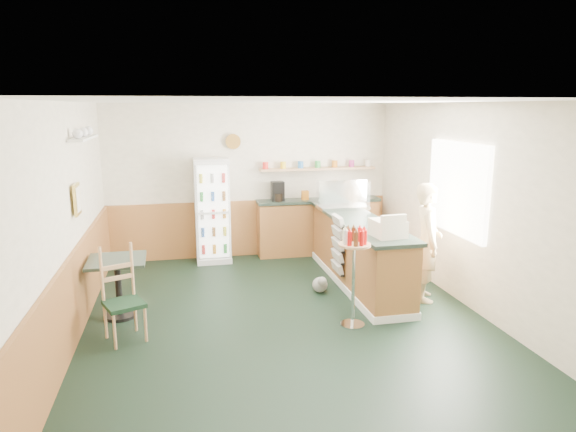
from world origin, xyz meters
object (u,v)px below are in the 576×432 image
object	(u,v)px
display_case	(343,195)
cash_register	(388,228)
cafe_table	(118,276)
shopkeeper	(427,242)
condiment_stand	(354,260)
cafe_chair	(124,290)
drinks_fridge	(212,211)

from	to	relation	value
display_case	cash_register	distance (m)	1.86
display_case	cafe_table	distance (m)	3.72
shopkeeper	cafe_table	world-z (taller)	shopkeeper
display_case	shopkeeper	size ratio (longest dim) A/B	0.49
cash_register	shopkeeper	bearing A→B (deg)	15.47
cash_register	condiment_stand	xyz separation A→B (m)	(-0.57, -0.37, -0.28)
shopkeeper	cafe_table	size ratio (longest dim) A/B	2.13
cafe_table	cafe_chair	world-z (taller)	cafe_chair
drinks_fridge	cash_register	bearing A→B (deg)	-53.04
cafe_table	cafe_chair	distance (m)	0.63
shopkeeper	condiment_stand	size ratio (longest dim) A/B	1.35
drinks_fridge	condiment_stand	world-z (taller)	drinks_fridge
condiment_stand	cash_register	bearing A→B (deg)	32.70
cafe_chair	display_case	bearing A→B (deg)	8.46
shopkeeper	drinks_fridge	bearing A→B (deg)	65.09
display_case	cafe_chair	xyz separation A→B (m)	(-3.26, -1.97, -0.66)
display_case	cash_register	xyz separation A→B (m)	(0.00, -1.85, -0.12)
cash_register	cafe_table	world-z (taller)	cash_register
display_case	cafe_chair	distance (m)	3.87
condiment_stand	cafe_chair	world-z (taller)	condiment_stand
cash_register	shopkeeper	distance (m)	0.81
display_case	cash_register	size ratio (longest dim) A/B	2.03
drinks_fridge	cafe_table	bearing A→B (deg)	-121.16
cafe_table	condiment_stand	bearing A→B (deg)	-17.12
cash_register	display_case	bearing A→B (deg)	84.58
display_case	shopkeeper	xyz separation A→B (m)	(0.70, -1.59, -0.41)
shopkeeper	cafe_chair	size ratio (longest dim) A/B	1.50
cafe_chair	cash_register	bearing A→B (deg)	-20.64
drinks_fridge	condiment_stand	size ratio (longest dim) A/B	1.47
cafe_table	cafe_chair	size ratio (longest dim) A/B	0.70
condiment_stand	cafe_chair	xyz separation A→B (m)	(-2.69, 0.25, -0.27)
cafe_table	drinks_fridge	bearing A→B (deg)	58.84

